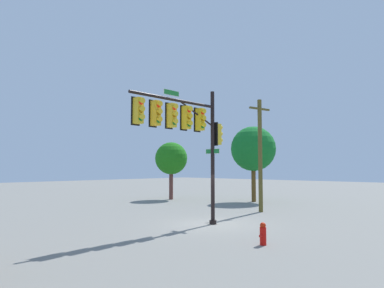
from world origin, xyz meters
TOP-DOWN VIEW (x-y plane):
  - ground_plane at (0.00, 0.00)m, footprint 120.00×120.00m
  - signal_pole_assembly at (1.87, -0.04)m, footprint 5.86×0.94m
  - utility_pole at (-5.86, -0.79)m, footprint 1.78×0.50m
  - fire_hydrant at (2.40, 4.36)m, footprint 0.33×0.24m
  - tree_mid at (-8.02, -11.45)m, footprint 2.93×2.93m
  - tree_far at (-11.27, -4.79)m, footprint 3.79×3.79m

SIDE VIEW (x-z plane):
  - ground_plane at x=0.00m, z-range 0.00..0.00m
  - fire_hydrant at x=2.40m, z-range 0.00..0.83m
  - tree_mid at x=-8.02m, z-range 1.10..6.28m
  - utility_pole at x=-5.86m, z-range 0.14..7.48m
  - tree_far at x=-11.27m, z-range 1.27..7.64m
  - signal_pole_assembly at x=1.87m, z-range 1.43..8.24m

